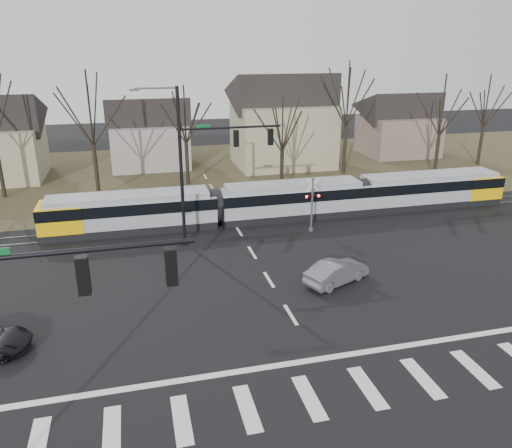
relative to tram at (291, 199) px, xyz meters
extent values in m
plane|color=black|center=(-4.50, -16.00, -1.48)|extent=(140.00, 140.00, 0.00)
cube|color=#38331E|center=(-4.50, 16.00, -1.47)|extent=(140.00, 28.00, 0.01)
cube|color=silver|center=(-15.30, -20.00, -1.47)|extent=(0.60, 2.60, 0.01)
cube|color=silver|center=(-12.90, -20.00, -1.47)|extent=(0.60, 2.60, 0.01)
cube|color=silver|center=(-10.50, -20.00, -1.47)|extent=(0.60, 2.60, 0.01)
cube|color=silver|center=(-8.10, -20.00, -1.47)|extent=(0.60, 2.60, 0.01)
cube|color=silver|center=(-5.70, -20.00, -1.47)|extent=(0.60, 2.60, 0.01)
cube|color=silver|center=(-3.30, -20.00, -1.47)|extent=(0.60, 2.60, 0.01)
cube|color=silver|center=(-0.90, -20.00, -1.47)|extent=(0.60, 2.60, 0.01)
cube|color=silver|center=(1.50, -20.00, -1.47)|extent=(0.60, 2.60, 0.01)
cube|color=silver|center=(-4.50, -17.80, -1.47)|extent=(28.00, 0.35, 0.01)
cube|color=silver|center=(-4.50, -14.00, -1.47)|extent=(0.18, 2.00, 0.01)
cube|color=silver|center=(-4.50, -10.00, -1.47)|extent=(0.18, 2.00, 0.01)
cube|color=silver|center=(-4.50, -6.00, -1.47)|extent=(0.18, 2.00, 0.01)
cube|color=silver|center=(-4.50, -2.00, -1.47)|extent=(0.18, 2.00, 0.01)
cube|color=silver|center=(-4.50, 2.00, -1.47)|extent=(0.18, 2.00, 0.01)
cube|color=silver|center=(-4.50, 6.00, -1.47)|extent=(0.18, 2.00, 0.01)
cube|color=silver|center=(-4.50, 10.00, -1.47)|extent=(0.18, 2.00, 0.01)
cube|color=silver|center=(-4.50, 14.00, -1.47)|extent=(0.18, 2.00, 0.01)
cube|color=#59595E|center=(-4.50, -0.90, -1.45)|extent=(90.00, 0.12, 0.06)
cube|color=#59595E|center=(-4.50, 0.50, -1.45)|extent=(90.00, 0.12, 0.06)
cube|color=gray|center=(-11.92, 0.00, -0.12)|extent=(12.09, 2.60, 2.71)
cube|color=black|center=(-11.92, 0.00, 0.43)|extent=(12.11, 2.64, 0.79)
cube|color=#FFC107|center=(-16.48, 0.00, -0.04)|extent=(2.97, 2.66, 1.81)
cube|color=gray|center=(0.16, 0.00, -0.12)|extent=(11.16, 2.60, 2.71)
cube|color=black|center=(0.16, 0.00, 0.43)|extent=(11.18, 2.64, 0.79)
cube|color=gray|center=(11.79, 0.00, -0.12)|extent=(12.09, 2.60, 2.71)
cube|color=black|center=(11.79, 0.00, 0.43)|extent=(12.11, 2.64, 0.79)
cube|color=#FFC107|center=(16.34, 0.00, -0.04)|extent=(2.97, 2.66, 1.81)
imported|color=#5B5D64|center=(-0.93, -11.25, -0.82)|extent=(4.40, 5.04, 1.31)
cylinder|color=black|center=(-13.25, -22.00, 6.12)|extent=(6.50, 0.14, 0.14)
cube|color=black|center=(-12.92, -22.00, 5.42)|extent=(0.32, 0.32, 1.05)
sphere|color=#FF0C07|center=(-12.92, -22.00, 5.75)|extent=(0.22, 0.22, 0.22)
cube|color=black|center=(-10.65, -22.00, 5.42)|extent=(0.32, 0.32, 1.05)
sphere|color=#FF0C07|center=(-10.65, -22.00, 5.75)|extent=(0.22, 0.22, 0.22)
cylinder|color=black|center=(-8.50, -3.50, 3.62)|extent=(0.22, 0.22, 10.20)
cylinder|color=black|center=(-8.50, -3.50, -1.33)|extent=(0.44, 0.44, 0.30)
cylinder|color=black|center=(-5.25, -3.50, 6.12)|extent=(6.50, 0.14, 0.14)
cube|color=#0C5926|center=(-7.00, -3.50, 6.27)|extent=(0.90, 0.03, 0.22)
cube|color=black|center=(-4.92, -3.50, 5.42)|extent=(0.32, 0.32, 1.05)
sphere|color=#FF0C07|center=(-4.92, -3.50, 5.75)|extent=(0.22, 0.22, 0.22)
cube|color=black|center=(-2.65, -3.50, 5.42)|extent=(0.32, 0.32, 1.05)
sphere|color=#FF0C07|center=(-2.65, -3.50, 5.75)|extent=(0.22, 0.22, 0.22)
cube|color=#59595B|center=(-11.00, -3.50, 8.54)|extent=(0.55, 0.22, 0.14)
cylinder|color=#59595B|center=(0.50, -3.20, 0.52)|extent=(0.14, 0.14, 4.00)
cylinder|color=#59595B|center=(0.50, -3.20, -1.38)|extent=(0.36, 0.36, 0.20)
cube|color=silver|center=(0.50, -3.20, 1.92)|extent=(0.95, 0.04, 0.95)
cube|color=silver|center=(0.50, -3.20, 1.92)|extent=(0.95, 0.04, 0.95)
cube|color=black|center=(0.50, -3.20, 1.12)|extent=(1.00, 0.10, 0.12)
sphere|color=#FF0C07|center=(0.05, -3.28, 1.12)|extent=(0.18, 0.18, 0.18)
sphere|color=#FF0C07|center=(0.95, -3.28, 1.12)|extent=(0.18, 0.18, 0.18)
cube|color=gray|center=(-9.50, 20.00, 0.77)|extent=(8.00, 7.00, 4.50)
cube|color=gray|center=(4.50, 17.00, 1.77)|extent=(10.00, 8.00, 6.50)
cube|color=#6E5A51|center=(19.50, 19.00, 0.77)|extent=(8.00, 7.00, 4.50)
camera|label=1|loc=(-11.42, -34.50, 11.11)|focal=35.00mm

